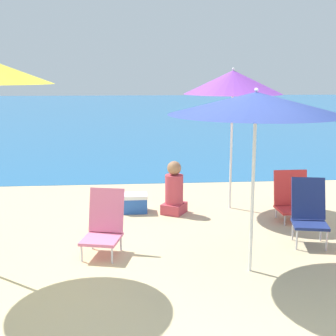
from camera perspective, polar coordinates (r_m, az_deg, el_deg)
name	(u,v)px	position (r m, az deg, el deg)	size (l,w,h in m)	color
ground_plane	(213,283)	(5.04, 5.56, -13.76)	(60.00, 60.00, 0.00)	#D1BA89
sea_water	(142,110)	(29.13, -3.25, 7.13)	(60.00, 40.00, 0.01)	#23669E
beach_umbrella_purple	(233,82)	(7.41, 7.93, 10.29)	(1.54, 1.54, 2.24)	white
beach_umbrella_navy	(256,104)	(4.94, 10.67, 7.73)	(1.83, 1.83, 2.00)	white
beach_chair_pink	(104,224)	(5.74, -7.79, -6.78)	(0.55, 0.64, 0.77)	silver
beach_chair_red	(292,198)	(7.24, 14.93, -3.52)	(0.51, 0.51, 0.72)	silver
beach_chair_navy	(309,210)	(6.26, 16.81, -4.97)	(0.52, 0.59, 0.82)	silver
person_seated_near	(174,191)	(7.26, 0.75, -2.85)	(0.45, 0.47, 0.83)	#BF3F4C
cooler_box	(134,203)	(7.41, -4.11, -4.25)	(0.40, 0.33, 0.29)	#2859B2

